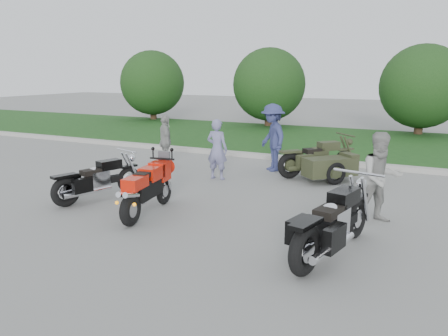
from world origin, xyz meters
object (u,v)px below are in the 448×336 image
at_px(cruiser_sidecar, 323,164).
at_px(person_back, 166,141).
at_px(person_denim, 273,138).
at_px(cruiser_right, 331,226).
at_px(sportbike_red, 147,187).
at_px(person_grey, 380,178).
at_px(cruiser_left, 95,181).
at_px(person_stripe, 217,149).

xyz_separation_m(cruiser_sidecar, person_back, (-4.59, -0.55, 0.36)).
distance_m(cruiser_sidecar, person_back, 4.64).
xyz_separation_m(person_denim, person_back, (-2.99, -1.01, -0.17)).
bearing_deg(person_denim, cruiser_right, -13.84).
relative_size(sportbike_red, person_grey, 1.18).
bearing_deg(person_back, cruiser_sidecar, -126.18).
bearing_deg(sportbike_red, cruiser_sidecar, 52.78).
xyz_separation_m(cruiser_left, person_back, (-0.43, 3.54, 0.36)).
bearing_deg(cruiser_left, cruiser_sidecar, 62.39).
height_order(sportbike_red, person_grey, person_grey).
height_order(cruiser_right, person_back, person_back).
bearing_deg(person_back, person_grey, -153.32).
xyz_separation_m(cruiser_right, person_denim, (-2.87, 5.37, 0.47)).
distance_m(cruiser_sidecar, person_grey, 3.39).
bearing_deg(person_stripe, sportbike_red, 92.89).
xyz_separation_m(person_grey, person_back, (-6.32, 2.33, -0.07)).
bearing_deg(cruiser_sidecar, person_stripe, -112.22).
distance_m(cruiser_right, person_stripe, 5.40).
relative_size(cruiser_right, person_grey, 1.46).
height_order(person_denim, person_back, person_denim).
bearing_deg(person_grey, cruiser_right, -136.79).
bearing_deg(person_denim, person_grey, 2.99).
height_order(sportbike_red, cruiser_sidecar, sportbike_red).
distance_m(cruiser_left, cruiser_sidecar, 5.83).
distance_m(sportbike_red, cruiser_left, 1.70).
bearing_deg(person_denim, person_stripe, -73.55).
xyz_separation_m(cruiser_left, person_stripe, (1.57, 2.95, 0.37)).
bearing_deg(person_stripe, person_back, -15.03).
height_order(cruiser_left, person_back, person_back).
xyz_separation_m(sportbike_red, person_stripe, (-0.09, 3.31, 0.23)).
bearing_deg(cruiser_sidecar, person_back, -129.17).
bearing_deg(cruiser_right, cruiser_left, -175.63).
bearing_deg(person_back, cruiser_right, -169.73).
distance_m(person_grey, person_denim, 4.72).
xyz_separation_m(person_stripe, person_grey, (4.32, -1.74, 0.06)).
distance_m(cruiser_sidecar, person_stripe, 2.85).
relative_size(cruiser_left, person_back, 1.36).
xyz_separation_m(person_stripe, person_denim, (0.98, 1.60, 0.16)).
xyz_separation_m(sportbike_red, cruiser_right, (3.76, -0.46, -0.07)).
height_order(cruiser_left, person_grey, person_grey).
distance_m(cruiser_right, person_grey, 2.11).
distance_m(cruiser_left, person_back, 3.58).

